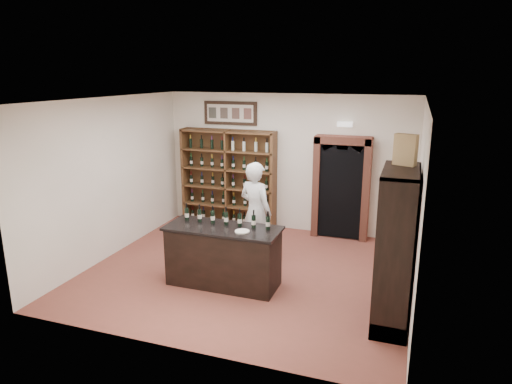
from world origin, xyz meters
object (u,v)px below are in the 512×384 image
wine_shelf (229,178)px  wine_crate (405,150)px  tasting_counter (223,256)px  shopkeeper (256,212)px  side_cabinet (396,272)px  counter_bottle_0 (187,214)px

wine_shelf → wine_crate: (3.81, -2.94, 1.31)m
wine_shelf → tasting_counter: 3.19m
shopkeeper → wine_shelf: bearing=-34.6°
shopkeeper → wine_crate: bearing=175.9°
wine_shelf → tasting_counter: wine_shelf is taller
side_cabinet → tasting_counter: bearing=173.7°
tasting_counter → shopkeeper: size_ratio=1.00×
counter_bottle_0 → shopkeeper: (0.89, 1.00, -0.17)m
side_cabinet → wine_crate: wine_crate is taller
wine_crate → wine_shelf: bearing=163.5°
wine_crate → tasting_counter: bearing=-159.0°
shopkeeper → counter_bottle_0: bearing=68.6°
counter_bottle_0 → shopkeeper: shopkeeper is taller
wine_shelf → counter_bottle_0: 2.82m
shopkeeper → side_cabinet: bearing=170.8°
side_cabinet → shopkeeper: (-2.56, 1.44, 0.18)m
tasting_counter → shopkeeper: bearing=81.7°
tasting_counter → side_cabinet: side_cabinet is taller
wine_shelf → side_cabinet: (3.82, -3.23, -0.35)m
wine_shelf → wine_crate: size_ratio=5.17×
shopkeeper → tasting_counter: bearing=101.9°
tasting_counter → counter_bottle_0: 0.96m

